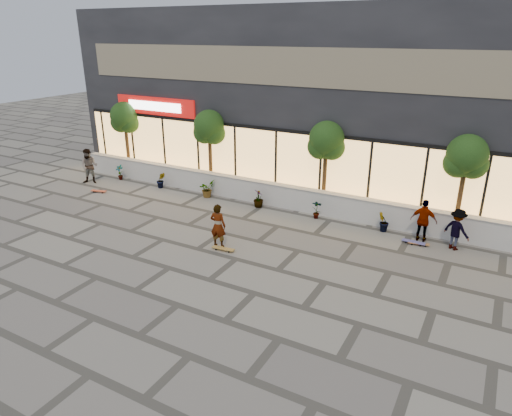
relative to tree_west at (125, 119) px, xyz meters
The scene contains 21 objects.
ground 12.21m from the tree_west, 40.55° to the right, with size 80.00×80.00×0.00m, color gray.
planter_wall 9.36m from the tree_west, ahead, with size 22.00×0.42×1.04m.
retail_building 10.27m from the tree_west, 28.00° to the left, with size 24.00×9.17×8.50m.
shrub_a 2.91m from the tree_west, 68.20° to the right, with size 0.43×0.29×0.81m, color #1C3D13.
shrub_b 4.37m from the tree_west, 20.75° to the right, with size 0.45×0.36×0.81m, color #1C3D13.
shrub_c 6.74m from the tree_west, 11.58° to the right, with size 0.73×0.63×0.81m, color #1C3D13.
shrub_d 9.35m from the tree_west, ahead, with size 0.45×0.45×0.81m, color #1C3D13.
shrub_e 12.05m from the tree_west, ahead, with size 0.43×0.29×0.81m, color #1C3D13.
shrub_f 14.78m from the tree_west, ahead, with size 0.45×0.36×0.81m, color #1C3D13.
tree_west is the anchor object (origin of this frame).
tree_midwest 5.50m from the tree_west, ahead, with size 1.60×1.50×3.92m.
tree_mideast 11.50m from the tree_west, ahead, with size 1.60×1.50×3.92m.
tree_east 17.00m from the tree_west, ahead, with size 1.60×1.50×3.92m.
skater_center 11.23m from the tree_west, 29.99° to the right, with size 0.60×0.40×1.66m, color silver.
skater_left 3.21m from the tree_west, 99.83° to the right, with size 0.88×0.69×1.81m, color #977A61.
skater_right_near 16.21m from the tree_west, ahead, with size 0.96×0.40×1.64m, color white.
skater_right_far 17.38m from the tree_west, ahead, with size 1.00×0.57×1.55m, color maroon.
skateboard_center 11.79m from the tree_west, 30.09° to the right, with size 0.87×0.31×0.10m.
skateboard_left 4.53m from the tree_west, 72.19° to the right, with size 0.82×0.39×0.10m.
skateboard_right_near 16.37m from the tree_west, ahead, with size 0.78×0.31×0.09m.
skateboard_right_far 16.18m from the tree_west, ahead, with size 0.86×0.25×0.10m.
Camera 1 is at (9.08, -10.43, 7.41)m, focal length 32.00 mm.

